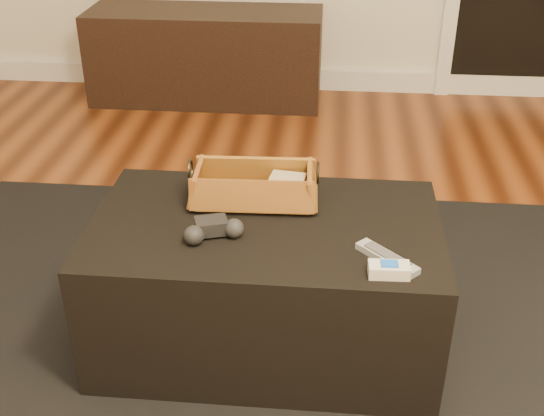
# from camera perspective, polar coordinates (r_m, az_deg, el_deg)

# --- Properties ---
(baseboard) EXTENTS (5.00, 0.04, 0.12)m
(baseboard) POSITION_cam_1_polar(r_m,az_deg,el_deg) (4.22, 2.32, 10.73)
(baseboard) COLOR white
(baseboard) RESTS_ON floor
(media_cabinet) EXTENTS (1.31, 0.45, 0.51)m
(media_cabinet) POSITION_cam_1_polar(r_m,az_deg,el_deg) (4.01, -5.54, 12.55)
(media_cabinet) COLOR black
(media_cabinet) RESTS_ON floor
(area_rug) EXTENTS (2.60, 2.00, 0.01)m
(area_rug) POSITION_cam_1_polar(r_m,az_deg,el_deg) (2.15, -0.62, -11.68)
(area_rug) COLOR black
(area_rug) RESTS_ON floor
(ottoman) EXTENTS (1.00, 0.60, 0.42)m
(ottoman) POSITION_cam_1_polar(r_m,az_deg,el_deg) (2.06, -0.51, -6.24)
(ottoman) COLOR black
(ottoman) RESTS_ON area_rug
(tv_remote) EXTENTS (0.20, 0.07, 0.02)m
(tv_remote) POSITION_cam_1_polar(r_m,az_deg,el_deg) (2.03, -2.07, 1.03)
(tv_remote) COLOR black
(tv_remote) RESTS_ON wicker_basket
(cloth_bundle) EXTENTS (0.11, 0.08, 0.06)m
(cloth_bundle) POSITION_cam_1_polar(r_m,az_deg,el_deg) (2.05, 1.33, 1.95)
(cloth_bundle) COLOR #C7AF8A
(cloth_bundle) RESTS_ON wicker_basket
(wicker_basket) EXTENTS (0.39, 0.21, 0.13)m
(wicker_basket) POSITION_cam_1_polar(r_m,az_deg,el_deg) (2.03, -1.52, 1.72)
(wicker_basket) COLOR #996222
(wicker_basket) RESTS_ON ottoman
(game_controller) EXTENTS (0.18, 0.13, 0.06)m
(game_controller) POSITION_cam_1_polar(r_m,az_deg,el_deg) (1.86, -4.95, -1.81)
(game_controller) COLOR black
(game_controller) RESTS_ON ottoman
(silver_remote) EXTENTS (0.16, 0.16, 0.02)m
(silver_remote) POSITION_cam_1_polar(r_m,az_deg,el_deg) (1.80, 9.61, -4.13)
(silver_remote) COLOR #A1A3A8
(silver_remote) RESTS_ON ottoman
(cream_gadget) EXTENTS (0.11, 0.06, 0.04)m
(cream_gadget) POSITION_cam_1_polar(r_m,az_deg,el_deg) (1.74, 9.76, -5.10)
(cream_gadget) COLOR beige
(cream_gadget) RESTS_ON ottoman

